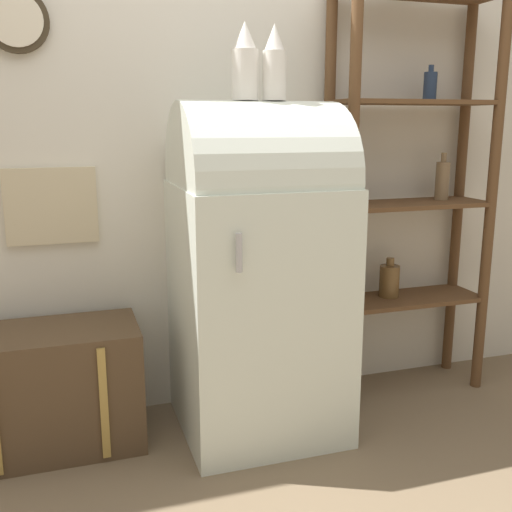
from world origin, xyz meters
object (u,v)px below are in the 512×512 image
suitcase_trunk (51,389)px  vase_left (245,64)px  refrigerator (258,265)px  vase_center (274,65)px

suitcase_trunk → vase_left: (0.79, -0.08, 1.26)m
refrigerator → suitcase_trunk: (-0.84, 0.09, -0.47)m
suitcase_trunk → vase_center: bearing=-6.4°
suitcase_trunk → refrigerator: bearing=-5.9°
suitcase_trunk → vase_left: vase_left is taller
suitcase_trunk → vase_center: vase_center is taller
vase_left → vase_center: vase_left is taller
refrigerator → vase_center: vase_center is taller
vase_left → suitcase_trunk: bearing=174.1°
refrigerator → vase_left: bearing=173.9°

